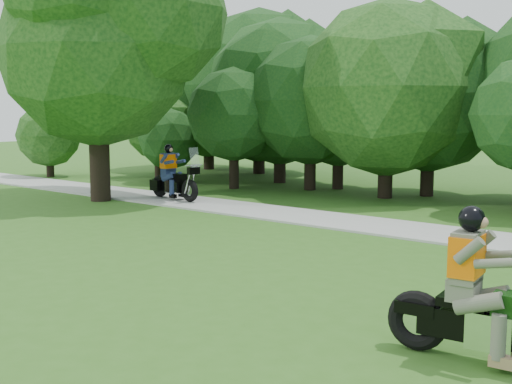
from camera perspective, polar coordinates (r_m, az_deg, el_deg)
The scene contains 6 objects.
ground at distance 10.47m, azimuth -6.67°, elevation -9.86°, with size 100.00×100.00×0.00m, color #32611B.
walkway at distance 16.88m, azimuth 13.13°, elevation -3.27°, with size 60.00×2.20×0.06m, color #979792.
tree_line at distance 22.91m, azimuth 21.01°, elevation 8.33°, with size 41.01×12.37×7.83m.
big_tree_west at distance 22.62m, azimuth -13.41°, elevation 13.95°, with size 8.64×6.56×9.96m.
chopper_motorcycle at distance 8.34m, azimuth 19.63°, elevation -9.62°, with size 2.72×0.78×1.94m.
touring_motorcycle at distance 21.89m, azimuth -7.52°, elevation 1.14°, with size 2.44×0.89×1.86m.
Camera 1 is at (7.17, -6.97, 3.10)m, focal length 45.00 mm.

